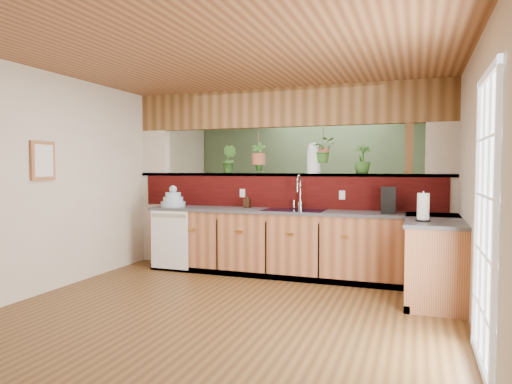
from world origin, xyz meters
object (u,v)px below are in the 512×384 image
(glass_jar, at_px, (314,158))
(dish_stack, at_px, (173,200))
(paper_towel, at_px, (423,208))
(coffee_maker, at_px, (389,201))
(shelving_console, at_px, (293,220))
(faucet, at_px, (299,191))
(soap_dispenser, at_px, (247,201))

(glass_jar, bearing_deg, dish_stack, -167.34)
(paper_towel, distance_m, glass_jar, 1.94)
(coffee_maker, xyz_separation_m, shelving_console, (-1.84, 2.28, -0.55))
(glass_jar, bearing_deg, paper_towel, -39.37)
(faucet, relative_size, coffee_maker, 1.45)
(paper_towel, bearing_deg, soap_dispenser, 158.40)
(dish_stack, height_order, paper_towel, paper_towel)
(dish_stack, height_order, coffee_maker, coffee_maker)
(dish_stack, relative_size, soap_dispenser, 1.84)
(dish_stack, xyz_separation_m, paper_towel, (3.42, -0.73, 0.05))
(paper_towel, height_order, glass_jar, glass_jar)
(faucet, bearing_deg, shelving_console, 107.11)
(faucet, relative_size, shelving_console, 0.32)
(coffee_maker, height_order, shelving_console, coffee_maker)
(glass_jar, bearing_deg, shelving_console, 112.93)
(coffee_maker, distance_m, glass_jar, 1.24)
(faucet, height_order, shelving_console, faucet)
(faucet, xyz_separation_m, soap_dispenser, (-0.75, -0.03, -0.16))
(soap_dispenser, relative_size, glass_jar, 0.45)
(dish_stack, relative_size, shelving_console, 0.24)
(soap_dispenser, height_order, glass_jar, glass_jar)
(shelving_console, bearing_deg, glass_jar, -81.27)
(soap_dispenser, relative_size, coffee_maker, 0.59)
(soap_dispenser, distance_m, shelving_console, 2.21)
(faucet, relative_size, paper_towel, 1.48)
(faucet, height_order, dish_stack, faucet)
(shelving_console, bearing_deg, dish_stack, -130.90)
(dish_stack, bearing_deg, coffee_maker, 1.16)
(paper_towel, distance_m, shelving_console, 3.85)
(dish_stack, xyz_separation_m, shelving_console, (1.18, 2.35, -0.50))
(dish_stack, bearing_deg, glass_jar, 12.66)
(faucet, relative_size, glass_jar, 1.11)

